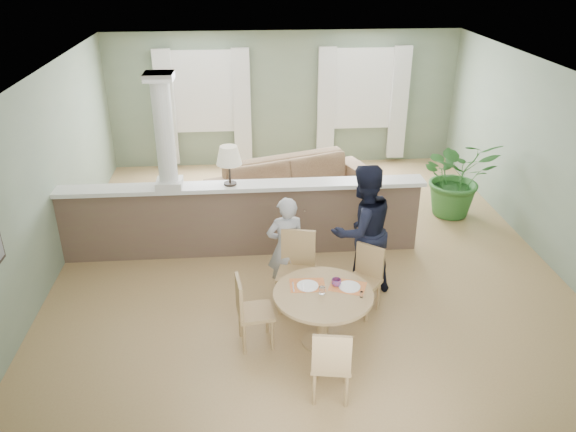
{
  "coord_description": "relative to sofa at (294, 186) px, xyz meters",
  "views": [
    {
      "loc": [
        -0.83,
        -7.2,
        4.19
      ],
      "look_at": [
        -0.32,
        -1.0,
        1.17
      ],
      "focal_mm": 35.0,
      "sensor_mm": 36.0,
      "label": 1
    }
  ],
  "objects": [
    {
      "name": "ground",
      "position": [
        -0.0,
        -1.68,
        -0.42
      ],
      "size": [
        8.0,
        8.0,
        0.0
      ],
      "primitive_type": "plane",
      "color": "tan",
      "rests_on": "ground"
    },
    {
      "name": "room_shell",
      "position": [
        -0.03,
        -1.05,
        1.39
      ],
      "size": [
        7.02,
        8.02,
        2.71
      ],
      "color": "gray",
      "rests_on": "ground"
    },
    {
      "name": "pony_wall",
      "position": [
        -0.99,
        -1.48,
        0.28
      ],
      "size": [
        5.32,
        0.38,
        2.7
      ],
      "color": "brown",
      "rests_on": "ground"
    },
    {
      "name": "sofa",
      "position": [
        0.0,
        0.0,
        0.0
      ],
      "size": [
        3.12,
        2.03,
        0.85
      ],
      "primitive_type": "imported",
      "rotation": [
        0.0,
        0.0,
        0.34
      ],
      "color": "#937550",
      "rests_on": "ground"
    },
    {
      "name": "houseplant",
      "position": [
        2.7,
        -0.41,
        0.26
      ],
      "size": [
        1.25,
        1.09,
        1.37
      ],
      "primitive_type": "imported",
      "rotation": [
        0.0,
        0.0,
        0.02
      ],
      "color": "#306B2A",
      "rests_on": "ground"
    },
    {
      "name": "dining_table",
      "position": [
        -0.0,
        -3.67,
        0.12
      ],
      "size": [
        1.13,
        1.13,
        0.77
      ],
      "rotation": [
        0.0,
        0.0,
        -0.02
      ],
      "color": "tan",
      "rests_on": "ground"
    },
    {
      "name": "chair_far_boy",
      "position": [
        -0.23,
        -2.86,
        0.13
      ],
      "size": [
        0.54,
        0.54,
        1.0
      ],
      "rotation": [
        0.0,
        0.0,
        -0.23
      ],
      "color": "tan",
      "rests_on": "ground"
    },
    {
      "name": "chair_far_man",
      "position": [
        0.6,
        -3.05,
        0.05
      ],
      "size": [
        0.55,
        0.55,
        0.87
      ],
      "rotation": [
        0.0,
        0.0,
        -0.68
      ],
      "color": "tan",
      "rests_on": "ground"
    },
    {
      "name": "chair_near",
      "position": [
        -0.05,
        -4.58,
        0.06
      ],
      "size": [
        0.46,
        0.46,
        0.88
      ],
      "rotation": [
        0.0,
        0.0,
        2.98
      ],
      "color": "tan",
      "rests_on": "ground"
    },
    {
      "name": "chair_side",
      "position": [
        -0.84,
        -3.63,
        0.06
      ],
      "size": [
        0.44,
        0.44,
        0.87
      ],
      "rotation": [
        0.0,
        0.0,
        1.71
      ],
      "color": "tan",
      "rests_on": "ground"
    },
    {
      "name": "child_person",
      "position": [
        -0.34,
        -2.6,
        0.27
      ],
      "size": [
        0.55,
        0.41,
        1.38
      ],
      "primitive_type": "imported",
      "rotation": [
        0.0,
        0.0,
        3.3
      ],
      "color": "#9B9A9F",
      "rests_on": "ground"
    },
    {
      "name": "man_person",
      "position": [
        0.63,
        -2.62,
        0.47
      ],
      "size": [
        1.06,
        0.95,
        1.79
      ],
      "primitive_type": "imported",
      "rotation": [
        0.0,
        0.0,
        3.53
      ],
      "color": "black",
      "rests_on": "ground"
    }
  ]
}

